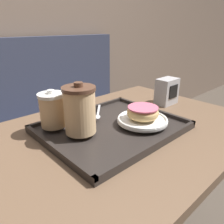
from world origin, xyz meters
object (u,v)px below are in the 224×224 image
Objects in this scene: coffee_cup_front at (80,110)px; napkin_dispenser at (167,91)px; spoon at (98,115)px; coffee_cup_rear at (52,110)px; donut_chocolate_glazed at (143,112)px.

napkin_dispenser is (0.46, 0.01, -0.04)m from coffee_cup_front.
coffee_cup_front reaches higher than napkin_dispenser.
napkin_dispenser is (0.35, -0.05, 0.03)m from spoon.
donut_chocolate_glazed is at bearing -36.44° from coffee_cup_rear.
coffee_cup_rear reaches higher than spoon.
coffee_cup_rear is at bearing 143.56° from donut_chocolate_glazed.
donut_chocolate_glazed is at bearing -162.00° from napkin_dispenser.
spoon is 0.35m from napkin_dispenser.
donut_chocolate_glazed is at bearing -22.02° from coffee_cup_front.
coffee_cup_rear is 0.51m from napkin_dispenser.
spoon is (0.15, -0.03, -0.05)m from coffee_cup_rear.
coffee_cup_rear is 1.02× the size of spoon.
spoon is (0.11, 0.06, -0.07)m from coffee_cup_front.
spoon is at bearing 171.83° from napkin_dispenser.
napkin_dispenser is at bearing 125.21° from spoon.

